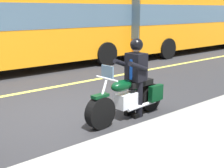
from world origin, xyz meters
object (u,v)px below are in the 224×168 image
at_px(motorcycle_main, 129,98).
at_px(bus_far, 193,18).
at_px(bus_near, 9,22).
at_px(rider_main, 136,71).

xyz_separation_m(motorcycle_main, bus_far, (-10.28, -5.86, 1.42)).
distance_m(bus_near, bus_far, 10.50).
bearing_deg(bus_far, rider_main, 30.08).
bearing_deg(bus_near, rider_main, 93.61).
distance_m(motorcycle_main, bus_far, 11.92).
distance_m(motorcycle_main, rider_main, 0.61).
relative_size(rider_main, bus_far, 0.16).
bearing_deg(motorcycle_main, rider_main, -174.31).
bearing_deg(rider_main, motorcycle_main, 5.69).
xyz_separation_m(rider_main, bus_near, (0.40, -6.36, 0.84)).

